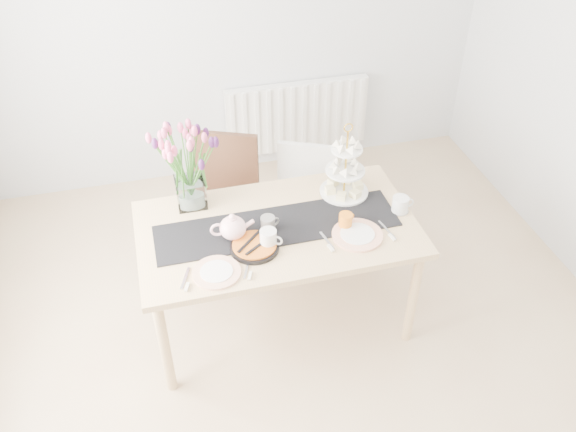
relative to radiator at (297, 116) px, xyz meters
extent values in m
plane|color=tan|center=(-0.50, -2.19, -0.45)|extent=(4.50, 4.50, 0.00)
plane|color=#BABDBF|center=(-0.50, 0.06, 0.85)|extent=(4.00, 0.00, 4.00)
cube|color=white|center=(0.00, 0.00, 0.00)|extent=(1.20, 0.08, 0.60)
cube|color=#D7B374|center=(-0.59, -1.72, 0.28)|extent=(1.60, 0.90, 0.04)
cylinder|color=#D7B374|center=(-1.32, -2.10, -0.09)|extent=(0.06, 0.06, 0.71)
cylinder|color=#D7B374|center=(0.14, -2.10, -0.09)|extent=(0.06, 0.06, 0.71)
cylinder|color=#D7B374|center=(-1.32, -1.34, -0.09)|extent=(0.06, 0.06, 0.71)
cylinder|color=#D7B374|center=(0.14, -1.34, -0.09)|extent=(0.06, 0.06, 0.71)
cube|color=#352013|center=(-0.84, -1.10, 0.02)|extent=(0.60, 0.60, 0.04)
cube|color=#352013|center=(-0.75, -0.91, 0.26)|extent=(0.44, 0.22, 0.43)
cylinder|color=#352013|center=(-1.07, -1.19, -0.23)|extent=(0.04, 0.04, 0.45)
cylinder|color=#352013|center=(-0.74, -1.33, -0.23)|extent=(0.04, 0.04, 0.45)
cylinder|color=#352013|center=(-0.93, -0.86, -0.23)|extent=(0.04, 0.04, 0.45)
cylinder|color=#352013|center=(-0.60, -1.00, -0.23)|extent=(0.04, 0.04, 0.45)
cube|color=silver|center=(-0.28, -1.17, -0.04)|extent=(0.53, 0.53, 0.04)
cube|color=silver|center=(-0.21, -1.00, 0.17)|extent=(0.38, 0.20, 0.38)
cylinder|color=silver|center=(-0.52, -1.26, -0.26)|extent=(0.04, 0.04, 0.39)
cylinder|color=silver|center=(-0.20, -1.41, -0.26)|extent=(0.04, 0.04, 0.39)
cylinder|color=silver|center=(-0.37, -0.93, -0.26)|extent=(0.04, 0.04, 0.39)
cylinder|color=silver|center=(-0.05, -1.08, -0.26)|extent=(0.04, 0.04, 0.39)
cube|color=black|center=(-0.59, -1.72, 0.30)|extent=(1.40, 0.35, 0.01)
cube|color=silver|center=(-1.04, -1.38, 0.39)|extent=(0.17, 0.17, 0.17)
cylinder|color=gold|center=(-0.12, -1.51, 0.52)|extent=(0.01, 0.01, 0.44)
cylinder|color=white|center=(-0.12, -1.51, 0.31)|extent=(0.30, 0.30, 0.01)
cylinder|color=white|center=(-0.12, -1.51, 0.47)|extent=(0.24, 0.24, 0.01)
cylinder|color=white|center=(-0.12, -1.51, 0.62)|extent=(0.19, 0.19, 0.01)
cylinder|color=silver|center=(0.15, -1.77, 0.35)|extent=(0.10, 0.10, 0.10)
cylinder|color=black|center=(-0.76, -1.88, 0.31)|extent=(0.27, 0.27, 0.02)
cylinder|color=#C56F1B|center=(-0.76, -1.88, 0.33)|extent=(0.24, 0.24, 0.01)
cylinder|color=slate|center=(-0.65, -1.75, 0.35)|extent=(0.10, 0.10, 0.10)
cylinder|color=silver|center=(-0.68, -1.88, 0.36)|extent=(0.13, 0.13, 0.11)
cylinder|color=orange|center=(-0.21, -1.82, 0.35)|extent=(0.11, 0.11, 0.09)
cylinder|color=white|center=(-0.99, -2.02, 0.31)|extent=(0.33, 0.33, 0.01)
cylinder|color=white|center=(-0.17, -1.92, 0.31)|extent=(0.34, 0.34, 0.02)
camera|label=1|loc=(-1.21, -4.35, 2.53)|focal=38.00mm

